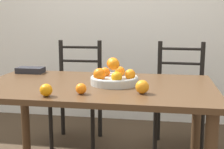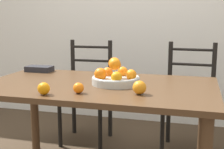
{
  "view_description": "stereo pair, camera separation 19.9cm",
  "coord_description": "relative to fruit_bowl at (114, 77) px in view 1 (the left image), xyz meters",
  "views": [
    {
      "loc": [
        0.45,
        -2.01,
        1.16
      ],
      "look_at": [
        0.12,
        -0.07,
        0.81
      ],
      "focal_mm": 50.0,
      "sensor_mm": 36.0,
      "label": 1
    },
    {
      "loc": [
        0.65,
        -1.97,
        1.16
      ],
      "look_at": [
        0.12,
        -0.07,
        0.81
      ],
      "focal_mm": 50.0,
      "sensor_mm": 36.0,
      "label": 2
    }
  ],
  "objects": [
    {
      "name": "orange_loose_0",
      "position": [
        -0.33,
        -0.39,
        -0.01
      ],
      "size": [
        0.07,
        0.07,
        0.07
      ],
      "color": "orange",
      "rests_on": "dining_table"
    },
    {
      "name": "orange_loose_1",
      "position": [
        0.21,
        -0.23,
        -0.01
      ],
      "size": [
        0.08,
        0.08,
        0.08
      ],
      "color": "orange",
      "rests_on": "dining_table"
    },
    {
      "name": "dining_table",
      "position": [
        -0.12,
        -0.02,
        -0.14
      ],
      "size": [
        1.58,
        0.92,
        0.72
      ],
      "color": "#4C331E",
      "rests_on": "ground_plane"
    },
    {
      "name": "fruit_bowl",
      "position": [
        0.0,
        0.0,
        0.0
      ],
      "size": [
        0.32,
        0.32,
        0.18
      ],
      "color": "#B2B7B2",
      "rests_on": "dining_table"
    },
    {
      "name": "chair_left",
      "position": [
        -0.47,
        0.71,
        -0.3
      ],
      "size": [
        0.43,
        0.41,
        0.95
      ],
      "rotation": [
        0.0,
        0.0,
        0.03
      ],
      "color": "black",
      "rests_on": "ground_plane"
    },
    {
      "name": "wall_back",
      "position": [
        -0.12,
        1.45,
        0.53
      ],
      "size": [
        8.0,
        0.06,
        2.6
      ],
      "color": "silver",
      "rests_on": "ground_plane"
    },
    {
      "name": "chair_right",
      "position": [
        0.47,
        0.71,
        -0.3
      ],
      "size": [
        0.44,
        0.42,
        0.95
      ],
      "rotation": [
        0.0,
        0.0,
        -0.05
      ],
      "color": "black",
      "rests_on": "ground_plane"
    },
    {
      "name": "orange_loose_2",
      "position": [
        -0.15,
        -0.3,
        -0.02
      ],
      "size": [
        0.06,
        0.06,
        0.06
      ],
      "color": "orange",
      "rests_on": "dining_table"
    },
    {
      "name": "book_stack",
      "position": [
        -0.74,
        0.32,
        -0.03
      ],
      "size": [
        0.21,
        0.12,
        0.05
      ],
      "color": "#232328",
      "rests_on": "dining_table"
    }
  ]
}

